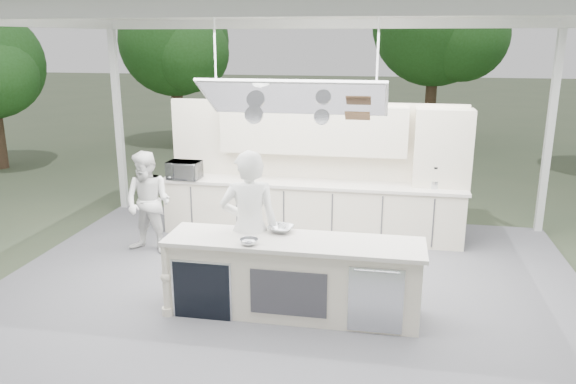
% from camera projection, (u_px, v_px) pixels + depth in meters
% --- Properties ---
extents(ground, '(90.00, 90.00, 0.00)m').
position_uv_depth(ground, '(291.00, 289.00, 7.85)').
color(ground, '#404932').
rests_on(ground, ground).
extents(stage_deck, '(8.00, 6.00, 0.12)m').
position_uv_depth(stage_deck, '(291.00, 285.00, 7.84)').
color(stage_deck, '#58575C').
rests_on(stage_deck, ground).
extents(tent, '(8.20, 6.20, 3.86)m').
position_uv_depth(tent, '(291.00, 11.00, 6.85)').
color(tent, white).
rests_on(tent, ground).
extents(demo_island, '(3.10, 0.79, 0.95)m').
position_uv_depth(demo_island, '(292.00, 277.00, 6.80)').
color(demo_island, beige).
rests_on(demo_island, stage_deck).
extents(back_counter, '(5.08, 0.72, 0.95)m').
position_uv_depth(back_counter, '(311.00, 209.00, 9.49)').
color(back_counter, beige).
rests_on(back_counter, stage_deck).
extents(back_wall_unit, '(5.05, 0.48, 2.25)m').
position_uv_depth(back_wall_unit, '(339.00, 151.00, 9.36)').
color(back_wall_unit, beige).
rests_on(back_wall_unit, stage_deck).
extents(tree_cluster, '(19.55, 9.40, 5.85)m').
position_uv_depth(tree_cluster, '(345.00, 41.00, 16.27)').
color(tree_cluster, '#473023').
rests_on(tree_cluster, ground).
extents(head_chef, '(0.81, 0.63, 1.98)m').
position_uv_depth(head_chef, '(249.00, 228.00, 6.98)').
color(head_chef, white).
rests_on(head_chef, stage_deck).
extents(sous_chef, '(0.87, 0.72, 1.61)m').
position_uv_depth(sous_chef, '(148.00, 203.00, 8.69)').
color(sous_chef, white).
rests_on(sous_chef, stage_deck).
extents(toaster_oven, '(0.56, 0.39, 0.30)m').
position_uv_depth(toaster_oven, '(184.00, 170.00, 9.52)').
color(toaster_oven, '#B8BBBF').
rests_on(toaster_oven, back_counter).
extents(bowl_large, '(0.38, 0.38, 0.08)m').
position_uv_depth(bowl_large, '(281.00, 229.00, 6.94)').
color(bowl_large, '#AFB2B6').
rests_on(bowl_large, demo_island).
extents(bowl_small, '(0.22, 0.22, 0.07)m').
position_uv_depth(bowl_small, '(249.00, 242.00, 6.52)').
color(bowl_small, '#B4B7BB').
rests_on(bowl_small, demo_island).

